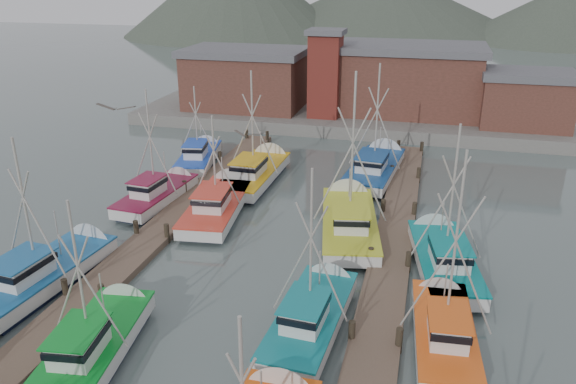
% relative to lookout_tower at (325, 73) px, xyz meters
% --- Properties ---
extents(ground, '(260.00, 260.00, 0.00)m').
position_rel_lookout_tower_xyz_m(ground, '(2.00, -33.00, -5.55)').
color(ground, '#4D5C59').
rests_on(ground, ground).
extents(dock_left, '(2.30, 46.00, 1.50)m').
position_rel_lookout_tower_xyz_m(dock_left, '(-5.00, -28.96, -5.34)').
color(dock_left, brown).
rests_on(dock_left, ground).
extents(dock_right, '(2.30, 46.00, 1.50)m').
position_rel_lookout_tower_xyz_m(dock_right, '(9.00, -28.96, -5.34)').
color(dock_right, brown).
rests_on(dock_right, ground).
extents(quay, '(44.00, 16.00, 1.20)m').
position_rel_lookout_tower_xyz_m(quay, '(2.00, 4.00, -4.95)').
color(quay, gray).
rests_on(quay, ground).
extents(shed_left, '(12.72, 8.48, 6.20)m').
position_rel_lookout_tower_xyz_m(shed_left, '(-9.00, 2.00, -1.21)').
color(shed_left, brown).
rests_on(shed_left, quay).
extents(shed_center, '(14.84, 9.54, 6.90)m').
position_rel_lookout_tower_xyz_m(shed_center, '(8.00, 4.00, -0.86)').
color(shed_center, brown).
rests_on(shed_center, quay).
extents(shed_right, '(8.48, 6.36, 5.20)m').
position_rel_lookout_tower_xyz_m(shed_right, '(19.00, 1.00, -1.71)').
color(shed_right, brown).
rests_on(shed_right, quay).
extents(lookout_tower, '(3.60, 3.60, 8.50)m').
position_rel_lookout_tower_xyz_m(lookout_tower, '(0.00, 0.00, 0.00)').
color(lookout_tower, maroon).
rests_on(lookout_tower, quay).
extents(distant_hills, '(175.00, 140.00, 42.00)m').
position_rel_lookout_tower_xyz_m(distant_hills, '(-10.76, 89.59, -5.55)').
color(distant_hills, '#4A5345').
rests_on(distant_hills, ground).
extents(boat_4, '(3.63, 8.62, 7.99)m').
position_rel_lookout_tower_xyz_m(boat_4, '(-2.16, -38.29, -4.87)').
color(boat_4, '#0F1732').
rests_on(boat_4, ground).
extents(boat_5, '(3.40, 8.52, 8.50)m').
position_rel_lookout_tower_xyz_m(boat_5, '(6.14, -34.06, -4.87)').
color(boat_5, '#0F1732').
rests_on(boat_5, ground).
extents(boat_6, '(3.75, 9.61, 8.83)m').
position_rel_lookout_tower_xyz_m(boat_6, '(-7.87, -33.70, -4.87)').
color(boat_6, '#0F1732').
rests_on(boat_6, ground).
extents(boat_7, '(3.75, 7.99, 9.53)m').
position_rel_lookout_tower_xyz_m(boat_7, '(11.79, -33.76, -4.87)').
color(boat_7, '#0F1732').
rests_on(boat_7, ground).
extents(boat_8, '(4.00, 9.81, 7.64)m').
position_rel_lookout_tower_xyz_m(boat_8, '(-2.60, -23.04, -4.87)').
color(boat_8, '#0F1732').
rests_on(boat_8, ground).
extents(boat_9, '(4.93, 10.57, 10.90)m').
position_rel_lookout_tower_xyz_m(boat_9, '(6.14, -23.56, -4.86)').
color(boat_9, '#0F1732').
rests_on(boat_9, ground).
extents(boat_10, '(3.50, 8.24, 8.66)m').
position_rel_lookout_tower_xyz_m(boat_10, '(-7.21, -22.39, -4.87)').
color(boat_10, '#0F1732').
rests_on(boat_10, ground).
extents(boat_11, '(4.24, 9.24, 8.99)m').
position_rel_lookout_tower_xyz_m(boat_11, '(11.74, -27.05, -4.87)').
color(boat_11, '#0F1732').
rests_on(boat_11, ground).
extents(boat_12, '(3.83, 9.91, 9.40)m').
position_rel_lookout_tower_xyz_m(boat_12, '(-2.03, -16.53, -4.87)').
color(boat_12, '#0F1732').
rests_on(boat_12, ground).
extents(boat_13, '(4.13, 10.40, 9.78)m').
position_rel_lookout_tower_xyz_m(boat_13, '(6.69, -13.14, -4.87)').
color(boat_13, '#0F1732').
rests_on(boat_13, ground).
extents(boat_14, '(3.86, 8.36, 7.23)m').
position_rel_lookout_tower_xyz_m(boat_14, '(-7.77, -13.99, -4.87)').
color(boat_14, '#0F1732').
rests_on(boat_14, ground).
extents(gull_near, '(1.55, 0.63, 0.24)m').
position_rel_lookout_tower_xyz_m(gull_near, '(-0.28, -37.93, 5.05)').
color(gull_near, gray).
rests_on(gull_near, ground).
extents(gull_far, '(1.50, 0.66, 0.24)m').
position_rel_lookout_tower_xyz_m(gull_far, '(1.86, -29.97, 2.07)').
color(gull_far, gray).
rests_on(gull_far, ground).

